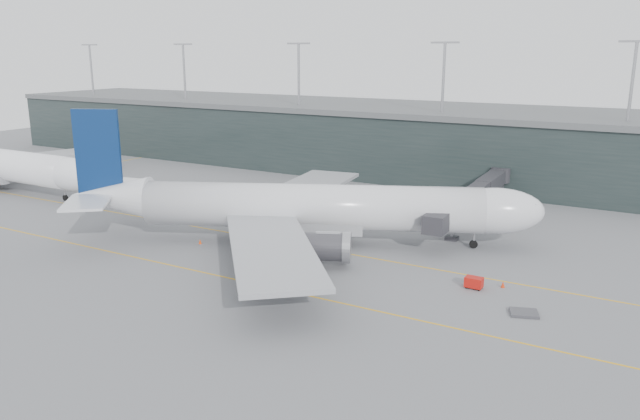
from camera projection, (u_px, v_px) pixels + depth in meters
The scene contains 17 objects.
ground at pixel (301, 236), 95.56m from camera, with size 320.00×320.00×0.00m, color #5A5A5F.
taxiline_a at pixel (287, 243), 92.20m from camera, with size 160.00×0.25×0.02m, color gold.
taxiline_b at pixel (218, 276), 78.77m from camera, with size 160.00×0.25×0.02m, color gold.
taxiline_lead_main at pixel (385, 212), 109.94m from camera, with size 0.25×60.00×0.02m, color gold.
taxiline_lead_adj at pixel (77, 170), 148.59m from camera, with size 0.25×60.00×0.02m, color gold.
terminal at pixel (434, 141), 142.37m from camera, with size 240.00×36.00×29.00m.
main_aircraft at pixel (309, 208), 90.70m from camera, with size 65.93×60.73×19.42m.
jet_bridge at pixel (478, 194), 103.83m from camera, with size 4.35×42.88×6.01m.
gse_cart at pixel (474, 282), 74.41m from camera, with size 2.08×1.35×1.40m.
baggage_dolly at pixel (524, 313), 67.22m from camera, with size 2.93×2.34×0.29m, color #3B3A3F.
uld_a at pixel (307, 212), 105.97m from camera, with size 2.35×2.09×1.80m.
uld_b at pixel (330, 211), 106.67m from camera, with size 2.15×1.87×1.71m.
uld_c at pixel (339, 217), 103.09m from camera, with size 1.91×1.60×1.59m.
cone_nose at pixel (503, 284), 74.78m from camera, with size 0.49×0.49×0.78m, color red.
cone_wing_stbd at pixel (280, 280), 76.20m from camera, with size 0.44×0.44×0.70m, color #E84E0C.
cone_wing_port at pixel (377, 222), 102.25m from camera, with size 0.49×0.49×0.79m, color #FD620E.
cone_tail at pixel (200, 242), 91.68m from camera, with size 0.45×0.45×0.71m, color #F5460D.
Camera 1 is at (48.17, -77.93, 27.62)m, focal length 35.00 mm.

